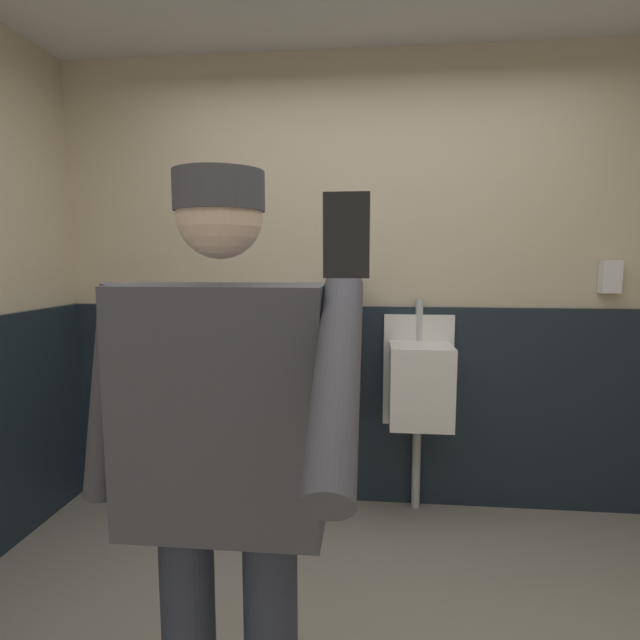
# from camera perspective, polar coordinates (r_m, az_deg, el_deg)

# --- Properties ---
(wall_back) EXTENTS (4.27, 0.12, 2.63)m
(wall_back) POSITION_cam_1_polar(r_m,az_deg,el_deg) (3.00, 5.77, 4.03)
(wall_back) COLOR beige
(wall_back) RESTS_ON ground_plane
(wainscot_band_back) EXTENTS (3.67, 0.03, 1.19)m
(wainscot_band_back) POSITION_cam_1_polar(r_m,az_deg,el_deg) (3.05, 5.60, -9.67)
(wainscot_band_back) COLOR #19232D
(wainscot_band_back) RESTS_ON ground_plane
(urinal_left) EXTENTS (0.40, 0.34, 1.24)m
(urinal_left) POSITION_cam_1_polar(r_m,az_deg,el_deg) (2.90, -3.74, -6.81)
(urinal_left) COLOR white
(urinal_left) RESTS_ON ground_plane
(urinal_middle) EXTENTS (0.40, 0.34, 1.24)m
(urinal_middle) POSITION_cam_1_polar(r_m,az_deg,el_deg) (2.88, 11.27, -7.05)
(urinal_middle) COLOR white
(urinal_middle) RESTS_ON ground_plane
(privacy_divider_panel) EXTENTS (0.04, 0.40, 0.90)m
(privacy_divider_panel) POSITION_cam_1_polar(r_m,az_deg,el_deg) (2.76, 3.71, -3.86)
(privacy_divider_panel) COLOR #4C4C51
(person) EXTENTS (0.72, 0.60, 1.67)m
(person) POSITION_cam_1_polar(r_m,az_deg,el_deg) (1.31, -10.88, -14.88)
(person) COLOR #2D3342
(person) RESTS_ON ground_plane
(cell_phone) EXTENTS (0.06, 0.02, 0.11)m
(cell_phone) POSITION_cam_1_polar(r_m,az_deg,el_deg) (0.66, 2.98, 9.59)
(cell_phone) COLOR black
(soap_dispenser) EXTENTS (0.10, 0.07, 0.18)m
(soap_dispenser) POSITION_cam_1_polar(r_m,az_deg,el_deg) (3.18, 30.14, 4.30)
(soap_dispenser) COLOR silver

